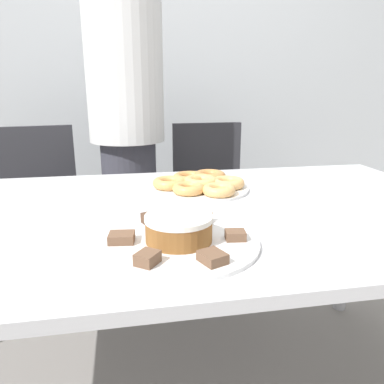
{
  "coord_description": "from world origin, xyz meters",
  "views": [
    {
      "loc": [
        -0.18,
        -1.06,
        1.09
      ],
      "look_at": [
        0.01,
        -0.03,
        0.79
      ],
      "focal_mm": 35.0,
      "sensor_mm": 36.0,
      "label": 1
    }
  ],
  "objects_px": {
    "plate_cake": "(179,242)",
    "plate_donuts": "(201,188)",
    "frosted_cake": "(179,228)",
    "office_chair_left": "(41,219)",
    "person_standing": "(127,128)",
    "office_chair_right": "(212,209)"
  },
  "relations": [
    {
      "from": "office_chair_right",
      "to": "plate_cake",
      "type": "relative_size",
      "value": 2.36
    },
    {
      "from": "plate_cake",
      "to": "office_chair_left",
      "type": "bearing_deg",
      "value": 116.1
    },
    {
      "from": "plate_cake",
      "to": "frosted_cake",
      "type": "bearing_deg",
      "value": 180.0
    },
    {
      "from": "person_standing",
      "to": "office_chair_left",
      "type": "height_order",
      "value": "person_standing"
    },
    {
      "from": "office_chair_left",
      "to": "office_chair_right",
      "type": "bearing_deg",
      "value": -9.25
    },
    {
      "from": "plate_donuts",
      "to": "plate_cake",
      "type": "bearing_deg",
      "value": -107.64
    },
    {
      "from": "office_chair_right",
      "to": "plate_donuts",
      "type": "distance_m",
      "value": 0.78
    },
    {
      "from": "plate_cake",
      "to": "plate_donuts",
      "type": "bearing_deg",
      "value": 72.36
    },
    {
      "from": "office_chair_right",
      "to": "frosted_cake",
      "type": "height_order",
      "value": "office_chair_right"
    },
    {
      "from": "office_chair_left",
      "to": "plate_cake",
      "type": "distance_m",
      "value": 1.31
    },
    {
      "from": "office_chair_left",
      "to": "office_chair_right",
      "type": "relative_size",
      "value": 1.0
    },
    {
      "from": "frosted_cake",
      "to": "office_chair_left",
      "type": "bearing_deg",
      "value": 116.1
    },
    {
      "from": "person_standing",
      "to": "office_chair_right",
      "type": "height_order",
      "value": "person_standing"
    },
    {
      "from": "person_standing",
      "to": "plate_cake",
      "type": "xyz_separation_m",
      "value": [
        0.1,
        -1.11,
        -0.15
      ]
    },
    {
      "from": "office_chair_right",
      "to": "plate_cake",
      "type": "distance_m",
      "value": 1.24
    },
    {
      "from": "plate_cake",
      "to": "frosted_cake",
      "type": "distance_m",
      "value": 0.04
    },
    {
      "from": "person_standing",
      "to": "office_chair_right",
      "type": "xyz_separation_m",
      "value": [
        0.45,
        0.03,
        -0.46
      ]
    },
    {
      "from": "office_chair_left",
      "to": "plate_donuts",
      "type": "bearing_deg",
      "value": -53.25
    },
    {
      "from": "person_standing",
      "to": "frosted_cake",
      "type": "relative_size",
      "value": 10.62
    },
    {
      "from": "person_standing",
      "to": "plate_donuts",
      "type": "distance_m",
      "value": 0.71
    },
    {
      "from": "person_standing",
      "to": "office_chair_left",
      "type": "xyz_separation_m",
      "value": [
        -0.46,
        0.03,
        -0.46
      ]
    },
    {
      "from": "plate_donuts",
      "to": "office_chair_right",
      "type": "bearing_deg",
      "value": 72.8
    }
  ]
}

